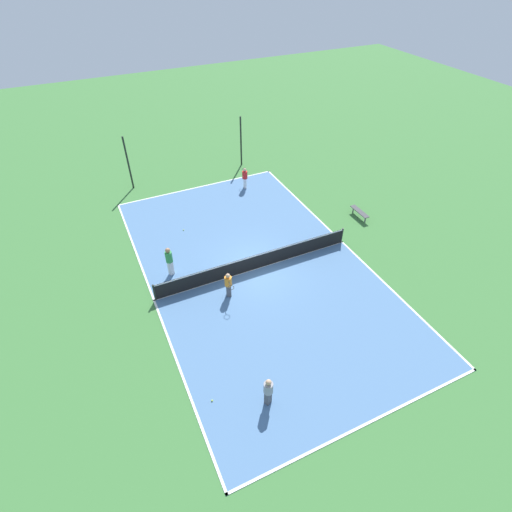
{
  "coord_description": "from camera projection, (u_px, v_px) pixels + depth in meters",
  "views": [
    {
      "loc": [
        -6.8,
        -14.52,
        14.19
      ],
      "look_at": [
        0.0,
        0.0,
        0.9
      ],
      "focal_mm": 28.0,
      "sensor_mm": 36.0,
      "label": 1
    }
  ],
  "objects": [
    {
      "name": "player_coach_red",
      "position": [
        245.0,
        177.0,
        27.46
      ],
      "size": [
        0.61,
        0.99,
        1.5
      ],
      "rotation": [
        0.0,
        0.0,
        1.25
      ],
      "color": "white",
      "rests_on": "court_surface"
    },
    {
      "name": "tennis_ball_right_alley",
      "position": [
        183.0,
        230.0,
        24.04
      ],
      "size": [
        0.07,
        0.07,
        0.07
      ],
      "primitive_type": "sphere",
      "color": "#CCE033",
      "rests_on": "court_surface"
    },
    {
      "name": "player_far_green",
      "position": [
        169.0,
        260.0,
        20.45
      ],
      "size": [
        0.48,
        0.48,
        1.71
      ],
      "rotation": [
        0.0,
        0.0,
        3.59
      ],
      "color": "white",
      "rests_on": "court_surface"
    },
    {
      "name": "player_baseline_gray",
      "position": [
        268.0,
        390.0,
        14.86
      ],
      "size": [
        0.49,
        0.49,
        1.46
      ],
      "rotation": [
        0.0,
        0.0,
        3.64
      ],
      "color": "#4C4C51",
      "rests_on": "court_surface"
    },
    {
      "name": "ground_plane",
      "position": [
        256.0,
        269.0,
        21.4
      ],
      "size": [
        80.0,
        80.0,
        0.0
      ],
      "primitive_type": "plane",
      "color": "#3D7538"
    },
    {
      "name": "player_center_orange",
      "position": [
        228.0,
        284.0,
        19.32
      ],
      "size": [
        0.47,
        0.97,
        1.43
      ],
      "rotation": [
        0.0,
        0.0,
        4.55
      ],
      "color": "#4C4C51",
      "rests_on": "court_surface"
    },
    {
      "name": "fence_post_back_left",
      "position": [
        128.0,
        163.0,
        26.86
      ],
      "size": [
        0.12,
        0.12,
        3.74
      ],
      "color": "black",
      "rests_on": "ground_plane"
    },
    {
      "name": "court_surface",
      "position": [
        256.0,
        269.0,
        21.39
      ],
      "size": [
        11.17,
        19.25,
        0.02
      ],
      "color": "#4C729E",
      "rests_on": "ground_plane"
    },
    {
      "name": "tennis_ball_far_baseline",
      "position": [
        198.0,
        273.0,
        21.09
      ],
      "size": [
        0.07,
        0.07,
        0.07
      ],
      "primitive_type": "sphere",
      "color": "#CCE033",
      "rests_on": "court_surface"
    },
    {
      "name": "tennis_net",
      "position": [
        256.0,
        261.0,
        21.07
      ],
      "size": [
        10.97,
        0.1,
        0.99
      ],
      "color": "black",
      "rests_on": "court_surface"
    },
    {
      "name": "tennis_ball_left_sideline",
      "position": [
        212.0,
        401.0,
        15.4
      ],
      "size": [
        0.07,
        0.07,
        0.07
      ],
      "primitive_type": "sphere",
      "color": "#CCE033",
      "rests_on": "court_surface"
    },
    {
      "name": "fence_post_back_right",
      "position": [
        241.0,
        142.0,
        29.56
      ],
      "size": [
        0.12,
        0.12,
        3.74
      ],
      "color": "black",
      "rests_on": "ground_plane"
    },
    {
      "name": "bench",
      "position": [
        360.0,
        212.0,
        24.96
      ],
      "size": [
        0.36,
        1.55,
        0.45
      ],
      "rotation": [
        0.0,
        0.0,
        1.57
      ],
      "color": "#333338",
      "rests_on": "ground_plane"
    }
  ]
}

